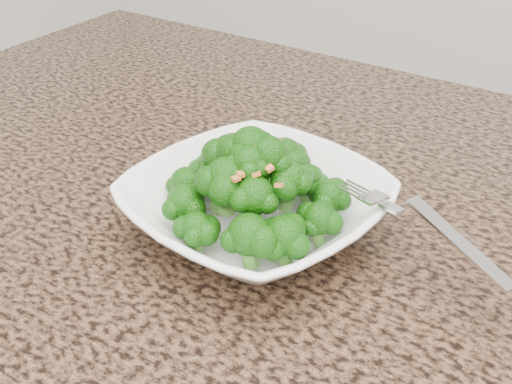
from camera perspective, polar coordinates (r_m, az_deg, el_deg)
The scene contains 5 objects.
granite_counter at distance 0.60m, azimuth 11.51°, elevation -10.53°, with size 1.64×1.04×0.03m, color brown.
bowl at distance 0.64m, azimuth 0.00°, elevation -1.51°, with size 0.25×0.25×0.06m, color white.
broccoli_pile at distance 0.61m, azimuth 0.00°, elevation 3.76°, with size 0.22×0.22×0.07m, color #155209, non-canonical shape.
garlic_topping at distance 0.59m, azimuth 0.00°, elevation 7.16°, with size 0.13×0.13×0.01m, color orange, non-canonical shape.
fork at distance 0.59m, azimuth 12.31°, elevation -1.49°, with size 0.19×0.03×0.01m, color silver, non-canonical shape.
Camera 1 is at (0.14, -0.12, 1.29)m, focal length 45.00 mm.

